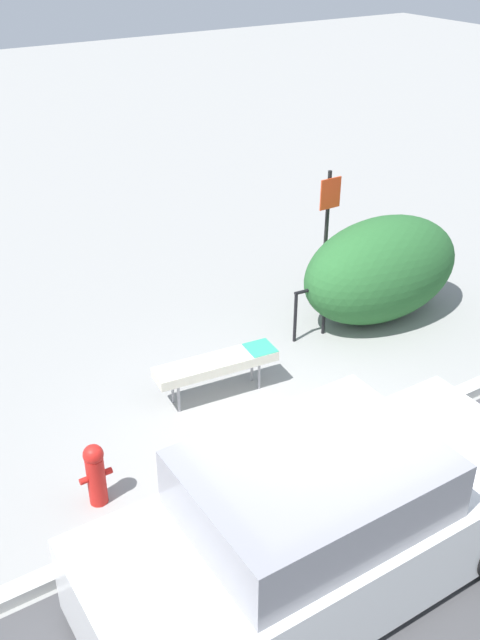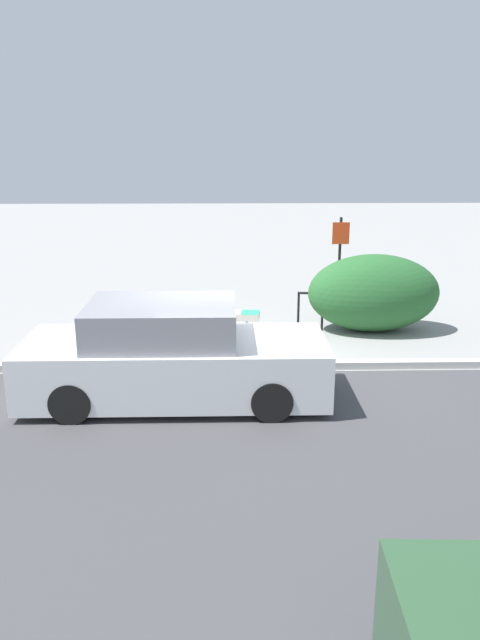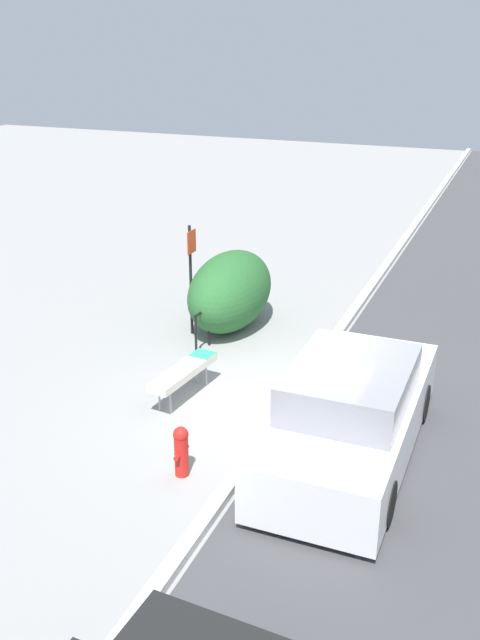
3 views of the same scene
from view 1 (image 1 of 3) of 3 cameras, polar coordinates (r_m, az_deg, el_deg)
ground_plane at (r=8.35m, az=4.80°, el=-11.88°), size 60.00×60.00×0.00m
curb at (r=8.31m, az=4.82°, el=-11.55°), size 60.00×0.20×0.13m
bench at (r=9.19m, az=-1.88°, el=-3.56°), size 1.67×0.56×0.57m
bike_rack at (r=10.48m, az=5.64°, el=0.99°), size 0.55×0.10×0.83m
sign_post at (r=10.86m, az=6.96°, el=7.15°), size 0.36×0.08×2.30m
fire_hydrant at (r=7.84m, az=-11.48°, el=-11.87°), size 0.36×0.22×0.77m
shrub_hedge at (r=11.08m, az=11.24°, el=3.99°), size 2.72×1.51×1.62m
parked_car_near at (r=6.82m, az=6.57°, el=-15.91°), size 4.58×1.83×1.53m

